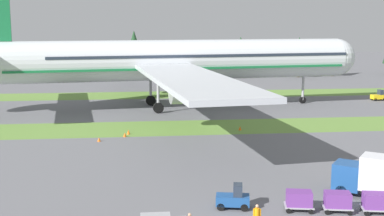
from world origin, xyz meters
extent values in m
cube|color=olive|center=(0.00, 36.01, 0.00)|extent=(320.00, 10.07, 0.01)
cube|color=olive|center=(0.00, 68.15, 0.00)|extent=(320.00, 10.07, 0.01)
cylinder|color=silver|center=(1.13, 52.08, 8.09)|extent=(57.08, 13.33, 6.60)
sphere|color=silver|center=(29.28, 55.46, 8.09)|extent=(6.47, 6.47, 6.47)
cube|color=#19703D|center=(1.13, 52.08, 6.93)|extent=(55.72, 13.29, 0.36)
cube|color=#283342|center=(4.57, 52.49, 8.91)|extent=(50.22, 12.57, 0.44)
cube|color=silver|center=(-4.96, 73.82, 7.43)|extent=(13.46, 38.83, 0.59)
cylinder|color=#A3A3A8|center=(-2.94, 68.32, 5.26)|extent=(5.93, 4.27, 3.63)
cube|color=silver|center=(0.37, 29.51, 7.43)|extent=(13.46, 38.83, 0.59)
cylinder|color=#A3A3A8|center=(1.02, 35.33, 5.26)|extent=(5.93, 4.27, 3.63)
cylinder|color=#A3A3A8|center=(23.10, 54.72, 3.85)|extent=(0.44, 0.44, 6.50)
cylinder|color=black|center=(23.10, 54.72, 0.60)|extent=(1.24, 0.56, 1.20)
cylinder|color=#A3A3A8|center=(-3.76, 55.48, 3.97)|extent=(0.44, 0.44, 6.25)
cylinder|color=black|center=(-3.76, 55.48, 0.85)|extent=(1.76, 0.79, 1.70)
cylinder|color=#A3A3A8|center=(-2.82, 47.61, 3.97)|extent=(0.44, 0.44, 6.25)
cylinder|color=black|center=(-2.82, 47.61, 0.85)|extent=(1.76, 0.79, 1.70)
cube|color=#1E4C8E|center=(1.05, 4.74, 0.69)|extent=(2.81, 1.79, 0.77)
cube|color=#283342|center=(1.43, 4.66, 1.52)|extent=(0.90, 1.21, 0.90)
cylinder|color=black|center=(0.05, 4.38, 0.30)|extent=(0.63, 0.32, 0.60)
cylinder|color=black|center=(0.27, 5.46, 0.30)|extent=(0.63, 0.32, 0.60)
cylinder|color=black|center=(1.83, 4.02, 0.30)|extent=(0.63, 0.32, 0.60)
cylinder|color=black|center=(2.05, 5.09, 0.30)|extent=(0.63, 0.32, 0.60)
cube|color=#A3A3A8|center=(6.05, 3.72, 0.40)|extent=(2.45, 1.91, 0.10)
cube|color=#70388E|center=(6.05, 3.72, 1.00)|extent=(2.16, 1.68, 1.10)
cylinder|color=black|center=(5.09, 3.21, 0.20)|extent=(0.42, 0.20, 0.40)
cylinder|color=black|center=(5.37, 4.56, 0.20)|extent=(0.42, 0.20, 0.40)
cylinder|color=black|center=(6.73, 2.88, 0.20)|extent=(0.42, 0.20, 0.40)
cylinder|color=black|center=(7.00, 4.23, 0.20)|extent=(0.42, 0.20, 0.40)
cube|color=#A3A3A8|center=(8.89, 3.14, 0.40)|extent=(2.45, 1.91, 0.10)
cube|color=#70388E|center=(8.89, 3.14, 1.00)|extent=(2.16, 1.68, 1.10)
cylinder|color=black|center=(7.93, 2.63, 0.20)|extent=(0.42, 0.20, 0.40)
cylinder|color=black|center=(8.21, 3.99, 0.20)|extent=(0.42, 0.20, 0.40)
cylinder|color=black|center=(9.57, 2.30, 0.20)|extent=(0.42, 0.20, 0.40)
cylinder|color=black|center=(9.85, 3.65, 0.20)|extent=(0.42, 0.20, 0.40)
cube|color=#A3A3A8|center=(11.73, 2.57, 0.40)|extent=(2.45, 1.91, 0.10)
cube|color=#70388E|center=(11.73, 2.57, 1.00)|extent=(2.16, 1.68, 1.10)
cylinder|color=black|center=(10.78, 2.06, 0.20)|extent=(0.42, 0.20, 0.40)
cylinder|color=black|center=(11.05, 3.41, 0.20)|extent=(0.42, 0.20, 0.40)
cube|color=#1E4C8E|center=(11.38, 7.17, 1.58)|extent=(3.13, 3.16, 2.20)
cube|color=#283342|center=(10.52, 7.80, 2.02)|extent=(1.29, 1.72, 0.97)
cylinder|color=black|center=(10.61, 6.49, 0.48)|extent=(0.95, 0.81, 0.96)
cylinder|color=black|center=(11.79, 8.11, 0.48)|extent=(0.95, 0.81, 0.96)
cube|color=yellow|center=(38.06, 56.52, 0.69)|extent=(2.74, 1.60, 0.77)
cube|color=#283342|center=(38.44, 56.57, 1.52)|extent=(0.83, 1.17, 0.90)
cylinder|color=black|center=(37.22, 55.86, 0.30)|extent=(0.62, 0.27, 0.60)
cylinder|color=black|center=(37.09, 56.96, 0.30)|extent=(0.62, 0.27, 0.60)
cylinder|color=black|center=(39.03, 56.08, 0.30)|extent=(0.62, 0.27, 0.60)
cylinder|color=black|center=(38.89, 57.17, 0.30)|extent=(0.62, 0.27, 0.60)
sphere|color=tan|center=(-2.87, -0.38, 1.62)|extent=(0.24, 0.24, 0.24)
cylinder|color=orange|center=(2.03, 0.74, 1.16)|extent=(0.36, 0.36, 0.62)
sphere|color=tan|center=(2.03, 0.74, 1.62)|extent=(0.24, 0.24, 0.24)
cylinder|color=orange|center=(2.26, 0.71, 1.13)|extent=(0.10, 0.10, 0.58)
cylinder|color=orange|center=(1.80, 0.78, 1.13)|extent=(0.10, 0.10, 0.58)
cone|color=orange|center=(-7.36, 32.57, 0.31)|extent=(0.44, 0.44, 0.63)
cone|color=orange|center=(7.49, 33.48, 0.27)|extent=(0.44, 0.44, 0.54)
cone|color=orange|center=(-7.80, 31.11, 0.28)|extent=(0.44, 0.44, 0.55)
cone|color=orange|center=(-10.87, 28.89, 0.25)|extent=(0.44, 0.44, 0.50)
cylinder|color=#4C3823|center=(-33.55, 95.81, 1.37)|extent=(0.70, 0.70, 2.74)
cone|color=#1E4223|center=(-33.55, 95.81, 6.14)|extent=(5.42, 5.42, 6.81)
cylinder|color=#4C3823|center=(-19.06, 96.26, 1.28)|extent=(0.70, 0.70, 2.56)
cone|color=#1E4223|center=(-19.06, 96.26, 5.10)|extent=(3.61, 3.61, 5.07)
cylinder|color=#4C3823|center=(-6.54, 101.28, 1.70)|extent=(0.70, 0.70, 3.40)
cone|color=#1E4223|center=(-6.54, 101.28, 7.72)|extent=(5.42, 5.42, 8.64)
cylinder|color=#4C3823|center=(6.21, 98.91, 1.32)|extent=(0.70, 0.70, 2.65)
cone|color=#1E4223|center=(6.21, 98.91, 6.02)|extent=(5.60, 5.60, 6.74)
cylinder|color=#4C3823|center=(20.71, 98.24, 1.49)|extent=(0.70, 0.70, 2.97)
cone|color=#1E4223|center=(20.71, 98.24, 6.71)|extent=(5.47, 5.47, 7.48)
cylinder|color=#4C3823|center=(35.79, 96.80, 1.83)|extent=(0.70, 0.70, 3.66)
cone|color=#1E4223|center=(35.79, 96.80, 7.01)|extent=(5.66, 5.66, 6.71)
cylinder|color=#4C3823|center=(45.71, 98.64, 1.63)|extent=(0.70, 0.70, 3.27)
cone|color=#1E4223|center=(45.71, 98.64, 6.09)|extent=(4.83, 4.83, 5.65)
camera|label=1|loc=(-6.31, -33.21, 14.48)|focal=48.37mm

